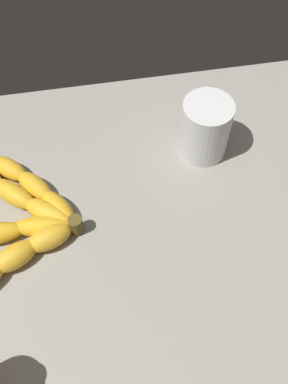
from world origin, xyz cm
name	(u,v)px	position (x,y,z in cm)	size (l,w,h in cm)	color
ground_plane	(173,219)	(0.00, 0.00, -2.28)	(77.66, 56.45, 4.57)	gray
banana_bunch	(15,218)	(22.89, -2.03, 1.57)	(23.18, 24.90, 3.35)	gold
coffee_mug	(205,127)	(-6.90, -11.00, 5.01)	(7.61, 11.41, 9.98)	silver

